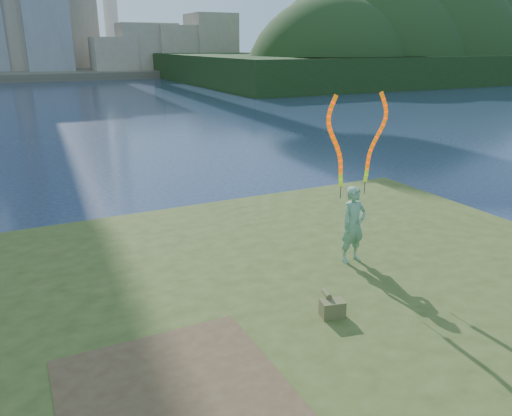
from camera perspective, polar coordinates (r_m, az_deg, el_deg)
ground at (r=11.48m, az=-3.48°, el=-11.15°), size 320.00×320.00×0.00m
grassy_knoll at (r=9.54m, az=2.08°, el=-15.48°), size 20.00×18.00×0.80m
dirt_patch at (r=7.91m, az=-9.56°, el=-19.66°), size 3.20×3.00×0.02m
far_shore at (r=104.44m, az=-24.98°, el=13.92°), size 320.00×40.00×1.20m
wooded_hill at (r=94.00m, az=16.66°, el=14.25°), size 78.00×50.00×63.00m
woman_with_ribbons at (r=11.49m, az=11.15°, el=0.49°), size 2.11×0.49×4.16m
canvas_bag at (r=9.57m, az=8.67°, el=-11.15°), size 0.49×0.55×0.42m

